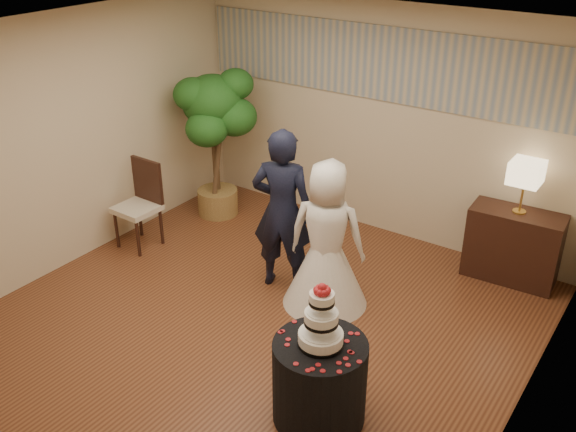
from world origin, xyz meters
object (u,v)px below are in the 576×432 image
Objects in this scene: table_lamp at (524,187)px; bride at (327,236)px; groom at (282,211)px; console at (513,246)px; cake_table at (319,381)px; ficus_tree at (215,143)px; wedding_cake at (321,315)px; side_chair at (136,206)px.

bride is at bearing -132.43° from table_lamp.
groom reaches higher than console.
cake_table is 3.15m from table_lamp.
cake_table is 0.77× the size of console.
groom is at bearing -28.73° from ficus_tree.
groom is at bearing -22.47° from bride.
cake_table is at bearing 0.00° from wedding_cake.
wedding_cake is (0.00, 0.00, 0.64)m from cake_table.
side_chair is at bearing 160.09° from cake_table.
cake_table is (0.82, -1.43, -0.43)m from bride.
ficus_tree is at bearing 81.54° from side_chair.
side_chair is at bearing -158.56° from console.
groom is 2.52m from table_lamp.
console is (1.43, 1.57, -0.39)m from bride.
table_lamp reaches higher than wedding_cake.
wedding_cake is at bearing -37.93° from ficus_tree.
console is 3.80m from ficus_tree.
wedding_cake is (0.82, -1.43, 0.22)m from bride.
cake_table is 0.38× the size of ficus_tree.
bride is at bearing 6.73° from side_chair.
bride reaches higher than side_chair.
bride is at bearing 119.81° from wedding_cake.
side_chair is at bearing -11.27° from groom.
console is 0.70m from table_lamp.
ficus_tree reaches higher than wedding_cake.
ficus_tree is 1.32m from side_chair.
console is (0.61, 3.00, 0.04)m from cake_table.
table_lamp reaches higher than side_chair.
console is at bearing -150.16° from bride.
groom reaches higher than side_chair.
groom is 2.56m from console.
table_lamp is 0.55× the size of side_chair.
table_lamp is (0.61, 3.00, 0.09)m from wedding_cake.
side_chair is (-3.92, -1.80, 0.12)m from console.
console is at bearing -162.40° from groom.
ficus_tree is at bearing -48.32° from groom.
cake_table is at bearing -104.80° from console.
bride is at bearing 155.67° from groom.
bride is 1.50× the size of side_chair.
bride is 2.49m from ficus_tree.
bride is 0.80× the size of ficus_tree.
bride reaches higher than wedding_cake.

